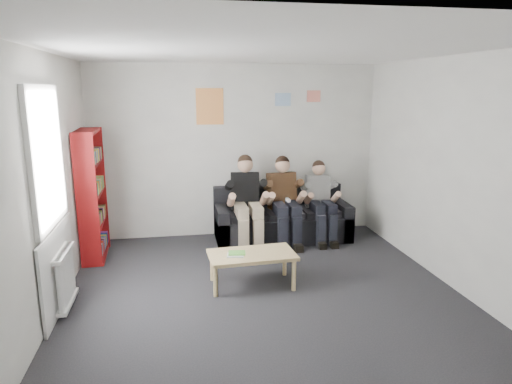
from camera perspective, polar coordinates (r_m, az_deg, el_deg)
room_shell at (r=4.82m, az=1.41°, el=1.19°), size 5.00×5.00×5.00m
sofa at (r=7.21m, az=3.20°, el=-3.56°), size 2.07×0.85×0.80m
bookshelf at (r=6.64m, az=-19.77°, el=-0.37°), size 0.27×0.80×1.79m
coffee_table at (r=5.49m, az=-0.51°, el=-8.14°), size 1.02×0.56×0.41m
game_cases at (r=5.40m, az=-2.49°, el=-7.75°), size 0.22×0.18×0.03m
person_left at (r=6.82m, az=-1.11°, el=-1.27°), size 0.43×0.92×1.35m
person_middle at (r=6.93m, az=3.61°, el=-1.15°), size 0.41×0.89×1.32m
person_right at (r=7.10m, az=8.12°, el=-1.19°), size 0.37×0.80×1.23m
radiator at (r=5.35m, az=-22.68°, el=-9.84°), size 0.10×0.64×0.60m
window at (r=5.16m, az=-24.13°, el=-2.84°), size 0.05×1.30×2.36m
poster_large at (r=7.14m, az=-5.80°, el=10.59°), size 0.42×0.01×0.55m
poster_blue at (r=7.31m, az=3.38°, el=11.47°), size 0.25×0.01×0.20m
poster_pink at (r=7.44m, az=7.22°, el=11.80°), size 0.22×0.01×0.18m
poster_sign at (r=7.11m, az=-10.77°, el=12.04°), size 0.20×0.01×0.14m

